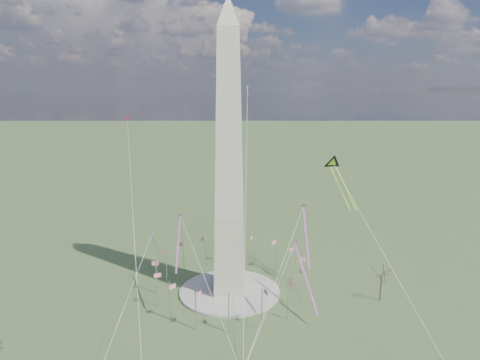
{
  "coord_description": "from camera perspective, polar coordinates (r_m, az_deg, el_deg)",
  "views": [
    {
      "loc": [
        1.77,
        -141.78,
        71.3
      ],
      "look_at": [
        3.7,
        0.0,
        41.3
      ],
      "focal_mm": 32.0,
      "sensor_mm": 36.0,
      "label": 1
    }
  ],
  "objects": [
    {
      "name": "ground",
      "position": [
        158.71,
        -1.38,
        -14.75
      ],
      "size": [
        2000.0,
        2000.0,
        0.0
      ],
      "primitive_type": "plane",
      "color": "#3D552A",
      "rests_on": "ground"
    },
    {
      "name": "flagpole_ring",
      "position": [
        155.57,
        -1.39,
        -12.36
      ],
      "size": [
        54.4,
        54.4,
        13.0
      ],
      "color": "silver",
      "rests_on": "ground"
    },
    {
      "name": "kite_delta_black",
      "position": [
        162.02,
        12.39,
        1.89
      ],
      "size": [
        8.96,
        20.55,
        16.75
      ],
      "rotation": [
        0.0,
        0.0,
        3.35
      ],
      "color": "black",
      "rests_on": "ground"
    },
    {
      "name": "kite_diamond_purple",
      "position": [
        159.11,
        -11.48,
        -7.0
      ],
      "size": [
        2.22,
        3.17,
        9.33
      ],
      "rotation": [
        0.0,
        0.0,
        2.42
      ],
      "color": "#4A1A79",
      "rests_on": "ground"
    },
    {
      "name": "kite_streamer_right",
      "position": [
        147.27,
        8.29,
        -11.17
      ],
      "size": [
        5.6,
        23.77,
        16.42
      ],
      "rotation": [
        0.0,
        0.0,
        3.32
      ],
      "color": "#FF4A28",
      "rests_on": "ground"
    },
    {
      "name": "kite_streamer_mid",
      "position": [
        144.32,
        -8.17,
        -7.3
      ],
      "size": [
        2.08,
        19.98,
        13.71
      ],
      "rotation": [
        0.0,
        0.0,
        3.18
      ],
      "color": "#FF4A28",
      "rests_on": "ground"
    },
    {
      "name": "tree_near",
      "position": [
        156.66,
        18.37,
        -11.85
      ],
      "size": [
        7.78,
        7.78,
        13.62
      ],
      "color": "#3F3126",
      "rests_on": "ground"
    },
    {
      "name": "plaza",
      "position": [
        158.53,
        -1.38,
        -14.62
      ],
      "size": [
        36.0,
        36.0,
        0.8
      ],
      "primitive_type": "cylinder",
      "color": "#9F9A91",
      "rests_on": "ground"
    },
    {
      "name": "washington_monument",
      "position": [
        143.7,
        -1.48,
        2.59
      ],
      "size": [
        15.56,
        15.56,
        100.0
      ],
      "color": "#B6AF98",
      "rests_on": "plaza"
    },
    {
      "name": "kite_streamer_left",
      "position": [
        137.17,
        8.73,
        -6.2
      ],
      "size": [
        2.35,
        20.97,
        14.39
      ],
      "rotation": [
        0.0,
        0.0,
        3.09
      ],
      "color": "#FF4A28",
      "rests_on": "ground"
    },
    {
      "name": "kite_small_red",
      "position": [
        179.46,
        -14.8,
        7.81
      ],
      "size": [
        1.97,
        1.71,
        5.08
      ],
      "rotation": [
        0.0,
        0.0,
        3.22
      ],
      "color": "red",
      "rests_on": "ground"
    },
    {
      "name": "kite_small_white",
      "position": [
        182.88,
        1.01,
        12.23
      ],
      "size": [
        1.06,
        1.77,
        4.14
      ],
      "rotation": [
        0.0,
        0.0,
        2.79
      ],
      "color": "white",
      "rests_on": "ground"
    }
  ]
}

